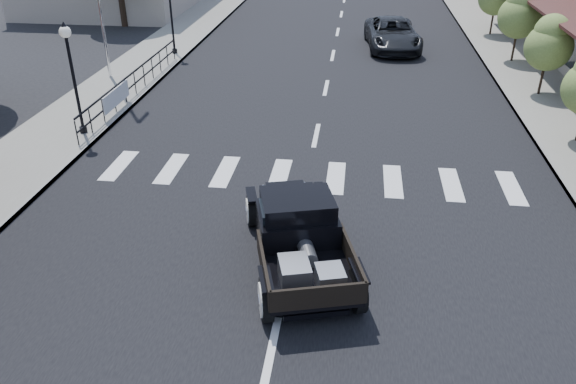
# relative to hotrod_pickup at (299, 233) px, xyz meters

# --- Properties ---
(ground) EXTENTS (120.00, 120.00, 0.00)m
(ground) POSITION_rel_hotrod_pickup_xyz_m (-0.20, 0.20, -0.80)
(ground) COLOR black
(ground) RESTS_ON ground
(road) EXTENTS (14.00, 80.00, 0.02)m
(road) POSITION_rel_hotrod_pickup_xyz_m (-0.20, 15.20, -0.79)
(road) COLOR black
(road) RESTS_ON ground
(road_markings) EXTENTS (12.00, 60.00, 0.06)m
(road_markings) POSITION_rel_hotrod_pickup_xyz_m (-0.20, 10.20, -0.80)
(road_markings) COLOR silver
(road_markings) RESTS_ON ground
(sidewalk_left) EXTENTS (3.00, 80.00, 0.15)m
(sidewalk_left) POSITION_rel_hotrod_pickup_xyz_m (-8.70, 15.20, -0.73)
(sidewalk_left) COLOR gray
(sidewalk_left) RESTS_ON ground
(sidewalk_right) EXTENTS (3.00, 80.00, 0.15)m
(sidewalk_right) POSITION_rel_hotrod_pickup_xyz_m (8.30, 15.20, -0.73)
(sidewalk_right) COLOR gray
(sidewalk_right) RESTS_ON ground
(railing) EXTENTS (0.08, 10.00, 1.00)m
(railing) POSITION_rel_hotrod_pickup_xyz_m (-7.50, 10.20, -0.15)
(railing) COLOR black
(railing) RESTS_ON sidewalk_left
(banner) EXTENTS (0.04, 2.20, 0.60)m
(banner) POSITION_rel_hotrod_pickup_xyz_m (-7.42, 8.20, -0.35)
(banner) COLOR silver
(banner) RESTS_ON sidewalk_left
(lamp_post_b) EXTENTS (0.36, 0.36, 3.56)m
(lamp_post_b) POSITION_rel_hotrod_pickup_xyz_m (-7.80, 6.20, 1.13)
(lamp_post_b) COLOR black
(lamp_post_b) RESTS_ON sidewalk_left
(lamp_post_c) EXTENTS (0.36, 0.36, 3.56)m
(lamp_post_c) POSITION_rel_hotrod_pickup_xyz_m (-7.80, 16.20, 1.13)
(lamp_post_c) COLOR black
(lamp_post_c) RESTS_ON sidewalk_left
(small_tree_c) EXTENTS (1.75, 1.75, 2.92)m
(small_tree_c) POSITION_rel_hotrod_pickup_xyz_m (8.10, 12.14, 0.80)
(small_tree_c) COLOR olive
(small_tree_c) RESTS_ON sidewalk_right
(small_tree_d) EXTENTS (1.91, 1.91, 3.18)m
(small_tree_d) POSITION_rel_hotrod_pickup_xyz_m (8.10, 16.88, 0.94)
(small_tree_d) COLOR olive
(small_tree_d) RESTS_ON sidewalk_right
(small_tree_e) EXTENTS (1.87, 1.87, 3.12)m
(small_tree_e) POSITION_rel_hotrod_pickup_xyz_m (8.10, 22.16, 0.91)
(small_tree_e) COLOR olive
(small_tree_e) RESTS_ON sidewalk_right
(hotrod_pickup) EXTENTS (3.34, 5.05, 1.61)m
(hotrod_pickup) POSITION_rel_hotrod_pickup_xyz_m (0.00, 0.00, 0.00)
(hotrod_pickup) COLOR black
(hotrod_pickup) RESTS_ON ground
(second_car) EXTENTS (2.91, 5.48, 1.47)m
(second_car) POSITION_rel_hotrod_pickup_xyz_m (2.67, 18.90, -0.07)
(second_car) COLOR black
(second_car) RESTS_ON ground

